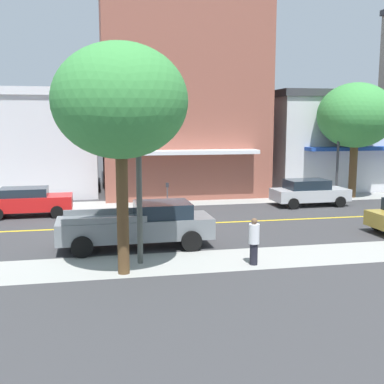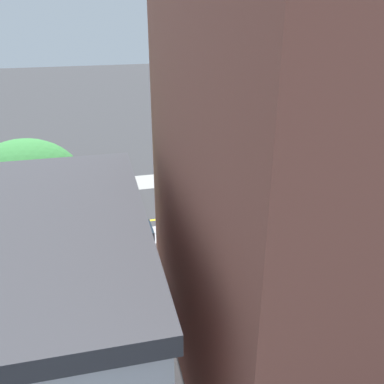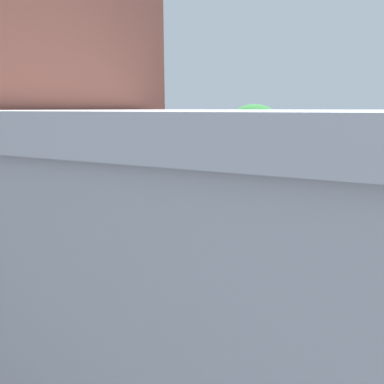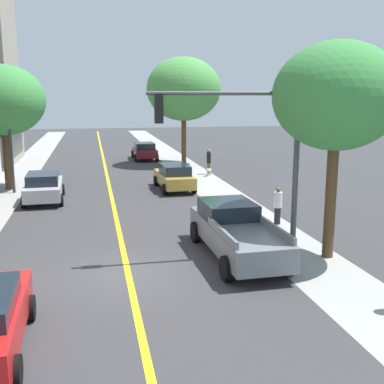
# 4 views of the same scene
# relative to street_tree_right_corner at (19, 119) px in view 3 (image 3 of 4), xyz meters

# --- Properties ---
(ground_plane) EXTENTS (140.00, 140.00, 0.00)m
(ground_plane) POSITION_rel_street_tree_right_corner_xyz_m (-6.48, -24.20, -6.08)
(ground_plane) COLOR #38383A
(sidewalk_left) EXTENTS (2.66, 126.00, 0.01)m
(sidewalk_left) POSITION_rel_street_tree_right_corner_xyz_m (-12.67, -24.20, -6.07)
(sidewalk_left) COLOR #9E9E99
(sidewalk_left) RESTS_ON ground
(sidewalk_right) EXTENTS (2.66, 126.00, 0.01)m
(sidewalk_right) POSITION_rel_street_tree_right_corner_xyz_m (-0.28, -24.20, -6.07)
(sidewalk_right) COLOR #9E9E99
(sidewalk_right) RESTS_ON ground
(road_centerline_stripe) EXTENTS (0.20, 126.00, 0.00)m
(road_centerline_stripe) POSITION_rel_street_tree_right_corner_xyz_m (-6.48, -24.20, -6.08)
(road_centerline_stripe) COLOR yellow
(road_centerline_stripe) RESTS_ON ground
(tan_rowhouse) EXTENTS (8.96, 9.25, 7.02)m
(tan_rowhouse) POSITION_rel_street_tree_right_corner_xyz_m (-19.06, -29.23, -2.55)
(tan_rowhouse) COLOR silver
(tan_rowhouse) RESTS_ON ground
(street_tree_right_corner) EXTENTS (5.99, 5.99, 8.64)m
(street_tree_right_corner) POSITION_rel_street_tree_right_corner_xyz_m (0.00, 0.00, 0.00)
(street_tree_right_corner) COLOR brown
(street_tree_right_corner) RESTS_ON ground
(street_tree_left_far) EXTENTS (4.25, 4.25, 7.38)m
(street_tree_left_far) POSITION_rel_street_tree_right_corner_xyz_m (0.54, -23.95, -0.54)
(street_tree_left_far) COLOR brown
(street_tree_left_far) RESTS_ON ground
(fire_hydrant) EXTENTS (0.44, 0.24, 0.80)m
(fire_hydrant) POSITION_rel_street_tree_right_corner_xyz_m (-11.99, -28.00, -5.68)
(fire_hydrant) COLOR silver
(fire_hydrant) RESTS_ON ground
(parking_meter) EXTENTS (0.12, 0.18, 1.34)m
(parking_meter) POSITION_rel_street_tree_right_corner_xyz_m (-11.81, -20.73, -5.19)
(parking_meter) COLOR #4C4C51
(parking_meter) RESTS_ON ground
(traffic_light_mast) EXTENTS (5.29, 0.32, 6.17)m
(traffic_light_mast) POSITION_rel_street_tree_right_corner_xyz_m (-2.16, -23.32, -1.95)
(traffic_light_mast) COLOR #474C47
(traffic_light_mast) RESTS_ON ground
(red_sedan_left_curb) EXTENTS (2.06, 4.45, 1.50)m
(red_sedan_left_curb) POSITION_rel_street_tree_right_corner_xyz_m (-10.00, -28.37, -5.28)
(red_sedan_left_curb) COLOR red
(red_sedan_left_curb) RESTS_ON ground
(silver_sedan_left_curb) EXTENTS (2.14, 4.47, 1.55)m
(silver_sedan_left_curb) POSITION_rel_street_tree_right_corner_xyz_m (-10.06, -12.54, -5.27)
(silver_sedan_left_curb) COLOR #B7BABF
(silver_sedan_left_curb) RESTS_ON ground
(gold_sedan_right_curb) EXTENTS (2.08, 4.44, 1.55)m
(gold_sedan_right_curb) POSITION_rel_street_tree_right_corner_xyz_m (-2.67, -10.80, -5.27)
(gold_sedan_right_curb) COLOR #B29338
(gold_sedan_right_curb) RESTS_ON ground
(grey_pickup_truck) EXTENTS (2.34, 6.06, 1.77)m
(grey_pickup_truck) POSITION_rel_street_tree_right_corner_xyz_m (-2.62, -23.15, -5.17)
(grey_pickup_truck) COLOR slate
(grey_pickup_truck) RESTS_ON ground
(pedestrian_black_shirt) EXTENTS (0.31, 0.31, 1.81)m
(pedestrian_black_shirt) POSITION_rel_street_tree_right_corner_xyz_m (0.74, -5.59, -5.10)
(pedestrian_black_shirt) COLOR brown
(pedestrian_black_shirt) RESTS_ON ground
(pedestrian_teal_shirt) EXTENTS (0.36, 0.36, 1.75)m
(pedestrian_teal_shirt) POSITION_rel_street_tree_right_corner_xyz_m (0.48, -28.33, -5.15)
(pedestrian_teal_shirt) COLOR #33384C
(pedestrian_teal_shirt) RESTS_ON ground
(pedestrian_white_shirt) EXTENTS (0.37, 0.37, 1.66)m
(pedestrian_white_shirt) POSITION_rel_street_tree_right_corner_xyz_m (0.45, -19.47, -5.21)
(pedestrian_white_shirt) COLOR black
(pedestrian_white_shirt) RESTS_ON ground
(small_dog) EXTENTS (0.60, 0.72, 0.58)m
(small_dog) POSITION_rel_street_tree_right_corner_xyz_m (0.57, -6.35, -5.70)
(small_dog) COLOR #C6B28C
(small_dog) RESTS_ON ground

